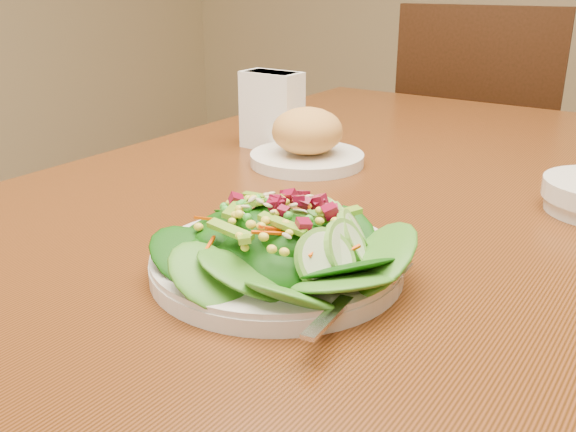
{
  "coord_description": "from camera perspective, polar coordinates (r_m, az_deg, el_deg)",
  "views": [
    {
      "loc": [
        0.38,
        -0.78,
        1.03
      ],
      "look_at": [
        0.05,
        -0.28,
        0.8
      ],
      "focal_mm": 40.0,
      "sensor_mm": 36.0,
      "label": 1
    }
  ],
  "objects": [
    {
      "name": "napkin_holder",
      "position": [
        1.09,
        -1.44,
        9.54
      ],
      "size": [
        0.1,
        0.06,
        0.13
      ],
      "rotation": [
        0.0,
        0.0,
        -0.01
      ],
      "color": "white",
      "rests_on": "dining_table"
    },
    {
      "name": "chair_far",
      "position": [
        1.94,
        16.35,
        4.3
      ],
      "size": [
        0.5,
        0.5,
        0.96
      ],
      "rotation": [
        0.0,
        0.0,
        3.28
      ],
      "color": "black",
      "rests_on": "ground_plane"
    },
    {
      "name": "salad_plate",
      "position": [
        0.63,
        -0.36,
        -3.01
      ],
      "size": [
        0.26,
        0.25,
        0.07
      ],
      "rotation": [
        0.0,
        0.0,
        -0.2
      ],
      "color": "silver",
      "rests_on": "dining_table"
    },
    {
      "name": "dining_table",
      "position": [
        0.95,
        7.05,
        -3.17
      ],
      "size": [
        0.9,
        1.4,
        0.75
      ],
      "color": "brown",
      "rests_on": "ground_plane"
    },
    {
      "name": "bread_plate",
      "position": [
        1.0,
        1.71,
        6.63
      ],
      "size": [
        0.18,
        0.18,
        0.09
      ],
      "color": "silver",
      "rests_on": "dining_table"
    }
  ]
}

